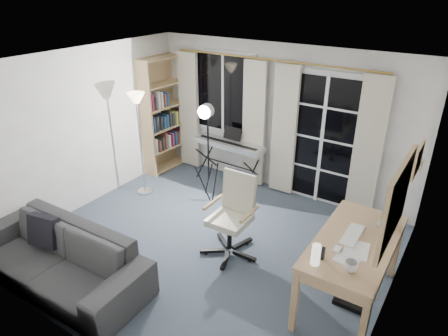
# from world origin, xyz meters

# --- Properties ---
(floor) EXTENTS (4.50, 4.00, 0.02)m
(floor) POSITION_xyz_m (0.00, 0.00, -0.01)
(floor) COLOR #3A4354
(floor) RESTS_ON ground
(window) EXTENTS (1.20, 0.08, 1.40)m
(window) POSITION_xyz_m (-1.05, 1.97, 1.50)
(window) COLOR white
(window) RESTS_ON floor
(french_door) EXTENTS (1.32, 0.09, 2.11)m
(french_door) POSITION_xyz_m (0.75, 1.97, 1.03)
(french_door) COLOR white
(french_door) RESTS_ON floor
(curtains) EXTENTS (3.60, 0.07, 2.13)m
(curtains) POSITION_xyz_m (-0.14, 1.88, 1.09)
(curtains) COLOR gold
(curtains) RESTS_ON floor
(bookshelf) EXTENTS (0.37, 0.97, 2.06)m
(bookshelf) POSITION_xyz_m (-2.13, 1.58, 0.98)
(bookshelf) COLOR tan
(bookshelf) RESTS_ON floor
(torchiere_lamp) EXTENTS (0.35, 0.35, 1.70)m
(torchiere_lamp) POSITION_xyz_m (-1.74, 0.61, 1.37)
(torchiere_lamp) COLOR #B2B2B7
(torchiere_lamp) RESTS_ON floor
(keyboard_piano) EXTENTS (1.28, 0.64, 0.92)m
(keyboard_piano) POSITION_xyz_m (-0.76, 1.70, 0.70)
(keyboard_piano) COLOR black
(keyboard_piano) RESTS_ON floor
(studio_light) EXTENTS (0.32, 0.33, 1.64)m
(studio_light) POSITION_xyz_m (-0.70, 0.97, 1.32)
(studio_light) COLOR black
(studio_light) RESTS_ON floor
(office_chair) EXTENTS (0.72, 0.76, 1.09)m
(office_chair) POSITION_xyz_m (0.34, 0.12, 0.64)
(office_chair) COLOR black
(office_chair) RESTS_ON floor
(desk) EXTENTS (0.77, 1.51, 0.81)m
(desk) POSITION_xyz_m (1.88, 0.00, 0.71)
(desk) COLOR tan
(desk) RESTS_ON floor
(monitor) EXTENTS (0.19, 0.58, 0.51)m
(monitor) POSITION_xyz_m (2.08, 0.45, 1.11)
(monitor) COLOR silver
(monitor) RESTS_ON desk
(desk_clutter) EXTENTS (0.47, 0.92, 1.02)m
(desk_clutter) POSITION_xyz_m (1.81, -0.24, 0.63)
(desk_clutter) COLOR white
(desk_clutter) RESTS_ON desk
(mug) EXTENTS (0.13, 0.11, 0.13)m
(mug) POSITION_xyz_m (1.98, -0.50, 0.87)
(mug) COLOR silver
(mug) RESTS_ON desk
(wall_mirror) EXTENTS (0.04, 0.94, 0.74)m
(wall_mirror) POSITION_xyz_m (2.22, -0.35, 1.55)
(wall_mirror) COLOR tan
(wall_mirror) RESTS_ON floor
(framed_print) EXTENTS (0.03, 0.42, 0.32)m
(framed_print) POSITION_xyz_m (2.23, 0.55, 1.60)
(framed_print) COLOR tan
(framed_print) RESTS_ON floor
(wall_shelf) EXTENTS (0.16, 0.30, 0.18)m
(wall_shelf) POSITION_xyz_m (2.16, 1.05, 1.41)
(wall_shelf) COLOR tan
(wall_shelf) RESTS_ON floor
(sofa) EXTENTS (2.31, 0.74, 0.90)m
(sofa) POSITION_xyz_m (-1.05, -1.55, 0.45)
(sofa) COLOR #2F2F32
(sofa) RESTS_ON floor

